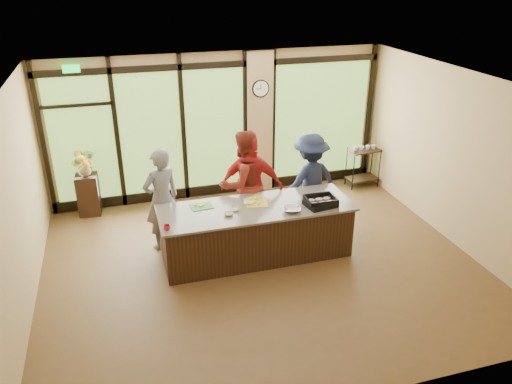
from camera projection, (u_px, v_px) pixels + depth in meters
floor at (261, 264)px, 8.29m from camera, size 7.00×7.00×0.00m
ceiling at (262, 84)px, 7.04m from camera, size 7.00×7.00×0.00m
back_wall at (219, 126)px, 10.28m from camera, size 7.00×0.00×7.00m
left_wall at (15, 210)px, 6.77m from camera, size 0.00×6.00×6.00m
right_wall at (456, 159)px, 8.56m from camera, size 0.00×6.00×6.00m
window_wall at (228, 131)px, 10.32m from camera, size 6.90×0.12×3.00m
island_base at (256, 232)px, 8.37m from camera, size 3.10×1.00×0.88m
countertop at (256, 208)px, 8.17m from camera, size 3.20×1.10×0.04m
wall_clock at (261, 89)px, 10.07m from camera, size 0.36×0.04×0.36m
cook_left at (162, 199)px, 8.44m from camera, size 0.78×0.66×1.83m
cook_midleft at (243, 184)px, 8.88m from camera, size 1.13×0.99×1.96m
cook_midright at (252, 187)px, 8.85m from camera, size 1.20×0.82×1.89m
cook_right at (310, 181)px, 9.20m from camera, size 1.29×0.93×1.80m
roasting_pan at (320, 203)px, 8.19m from camera, size 0.54×0.45×0.09m
mixing_bowl at (292, 209)px, 8.00m from camera, size 0.36×0.36×0.07m
cutting_board_left at (202, 206)px, 8.17m from camera, size 0.38×0.30×0.01m
cutting_board_center at (257, 204)px, 8.25m from camera, size 0.40×0.34×0.01m
cutting_board_right at (256, 199)px, 8.41m from camera, size 0.44×0.39×0.01m
prep_bowl_near at (229, 214)px, 7.89m from camera, size 0.19×0.19×0.05m
prep_bowl_mid at (235, 210)px, 8.03m from camera, size 0.16×0.16×0.04m
prep_bowl_far at (248, 203)px, 8.25m from camera, size 0.18×0.18×0.03m
red_ramekin at (167, 227)px, 7.44m from camera, size 0.13×0.13×0.08m
flower_stand at (89, 194)px, 9.82m from camera, size 0.44×0.44×0.82m
flower_vase at (85, 168)px, 9.59m from camera, size 0.35×0.35×0.29m
bar_cart at (363, 162)px, 11.00m from camera, size 0.73×0.47×0.94m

